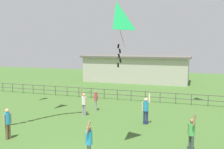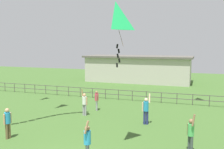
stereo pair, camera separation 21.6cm
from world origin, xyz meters
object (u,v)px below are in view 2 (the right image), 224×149
kite_4 (115,19)px  person_7 (146,109)px  person_6 (191,133)px  person_0 (97,99)px  person_4 (84,102)px  person_3 (87,141)px  person_5 (8,121)px

kite_4 → person_7: bearing=82.0°
kite_4 → person_6: bearing=12.5°
person_0 → person_6: bearing=-38.5°
person_4 → kite_4: kite_4 is taller
person_0 → person_3: person_3 is taller
person_7 → person_0: bearing=153.2°
person_3 → person_5: person_3 is taller
person_5 → person_3: bearing=-12.3°
person_6 → person_7: (-2.88, 3.56, 0.06)m
person_0 → person_6: size_ratio=0.80×
person_0 → person_3: (3.06, -8.31, 0.09)m
person_4 → person_0: bearing=80.7°
person_4 → person_6: (7.50, -4.13, 0.00)m
person_0 → person_4: (-0.27, -1.63, 0.08)m
person_0 → person_7: bearing=-26.8°
person_7 → kite_4: 6.84m
person_4 → person_7: person_7 is taller
person_7 → kite_4: bearing=-98.0°
person_3 → person_6: (4.17, 2.55, -0.01)m
person_5 → person_7: 8.24m
person_4 → person_7: 4.65m
person_0 → person_5: bearing=-107.2°
person_0 → person_4: bearing=-99.3°
person_3 → kite_4: kite_4 is taller
person_0 → person_6: person_6 is taller
person_4 → person_5: person_4 is taller
person_3 → person_5: bearing=167.7°
person_7 → person_5: bearing=-142.9°
person_3 → person_7: size_ratio=0.95×
person_4 → person_6: person_6 is taller
person_4 → person_6: 8.56m
person_5 → person_4: bearing=70.6°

